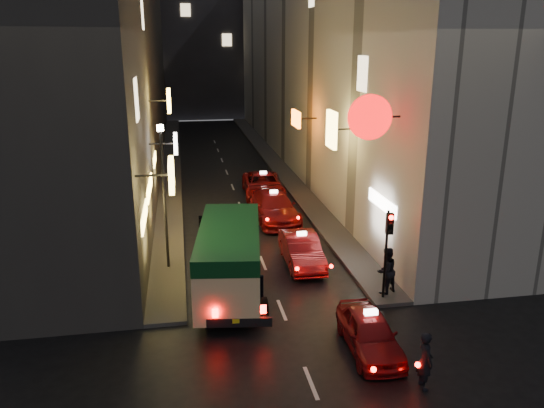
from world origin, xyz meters
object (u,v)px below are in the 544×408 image
taxi_near (370,330)px  pedestrian_crossing (425,357)px  minibus (229,253)px  lamp_post (164,188)px  traffic_light (388,236)px

taxi_near → pedestrian_crossing: pedestrian_crossing is taller
minibus → taxi_near: bearing=-49.4°
taxi_near → lamp_post: bearing=130.3°
minibus → lamp_post: lamp_post is taller
taxi_near → traffic_light: size_ratio=1.36×
lamp_post → pedestrian_crossing: bearing=-53.0°
minibus → pedestrian_crossing: size_ratio=3.37×
pedestrian_crossing → taxi_near: bearing=22.7°
taxi_near → lamp_post: size_ratio=0.76×
minibus → lamp_post: (-2.44, 2.91, 1.96)m
minibus → traffic_light: traffic_light is taller
minibus → traffic_light: size_ratio=1.93×
minibus → pedestrian_crossing: bearing=-54.3°
minibus → taxi_near: size_ratio=1.42×
pedestrian_crossing → lamp_post: 12.50m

